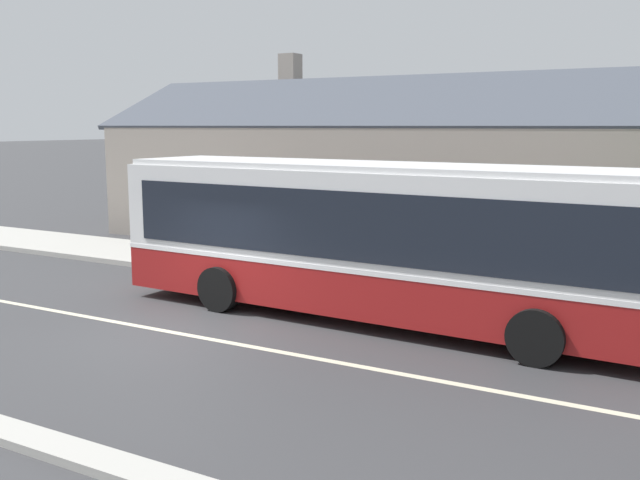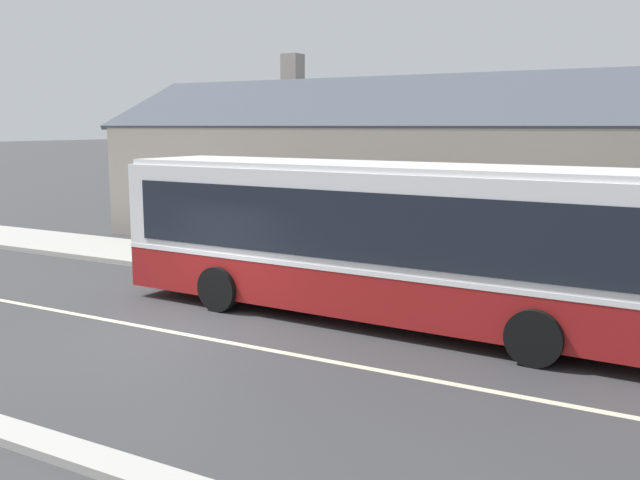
# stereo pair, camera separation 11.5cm
# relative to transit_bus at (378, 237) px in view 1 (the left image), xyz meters

# --- Properties ---
(ground_plane) EXTENTS (300.00, 300.00, 0.00)m
(ground_plane) POSITION_rel_transit_bus_xyz_m (-3.15, -2.90, -1.76)
(ground_plane) COLOR #38383A
(sidewalk_far) EXTENTS (60.00, 3.00, 0.15)m
(sidewalk_far) POSITION_rel_transit_bus_xyz_m (-3.15, 3.10, -1.68)
(sidewalk_far) COLOR #ADAAA3
(sidewalk_far) RESTS_ON ground
(lane_divider_stripe) EXTENTS (60.00, 0.16, 0.01)m
(lane_divider_stripe) POSITION_rel_transit_bus_xyz_m (-3.15, -2.90, -1.76)
(lane_divider_stripe) COLOR beige
(lane_divider_stripe) RESTS_ON ground
(community_building) EXTENTS (23.04, 8.42, 6.81)m
(community_building) POSITION_rel_transit_bus_xyz_m (-2.75, 10.19, 0.35)
(community_building) COLOR gray
(community_building) RESTS_ON ground
(transit_bus) EXTENTS (11.99, 3.07, 3.28)m
(transit_bus) POSITION_rel_transit_bus_xyz_m (0.00, 0.00, 0.00)
(transit_bus) COLOR maroon
(transit_bus) RESTS_ON ground
(bench_by_building) EXTENTS (1.74, 0.51, 0.94)m
(bench_by_building) POSITION_rel_transit_bus_xyz_m (-7.00, 3.12, -1.19)
(bench_by_building) COLOR brown
(bench_by_building) RESTS_ON sidewalk_far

